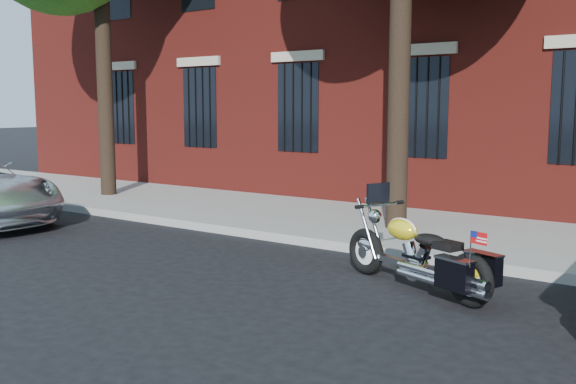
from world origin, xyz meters
The scene contains 4 objects.
ground centered at (0.00, 0.00, 0.00)m, with size 120.00×120.00×0.00m, color black.
curb centered at (0.00, 1.38, 0.07)m, with size 40.00×0.16×0.15m, color gray.
sidewalk centered at (0.00, 3.26, 0.07)m, with size 40.00×3.60×0.15m, color gray.
motorcycle centered at (2.21, -0.04, 0.42)m, with size 2.26×1.28×1.24m.
Camera 1 is at (5.19, -7.11, 2.21)m, focal length 40.00 mm.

